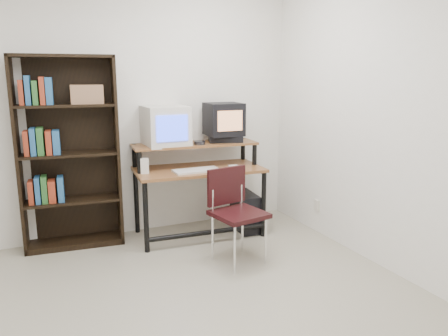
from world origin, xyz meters
name	(u,v)px	position (x,y,z in m)	size (l,w,h in m)	color
floor	(177,327)	(0.00, 0.00, -0.01)	(4.00, 4.00, 0.01)	#AEA690
back_wall	(114,114)	(0.00, 2.00, 1.30)	(4.00, 0.01, 2.60)	white
front_wall	(447,265)	(0.00, -2.00, 1.30)	(4.00, 0.01, 2.60)	white
right_wall	(408,125)	(2.00, 0.00, 1.30)	(0.01, 4.00, 2.60)	white
computer_desk	(198,171)	(0.78, 1.62, 0.70)	(1.37, 0.76, 0.98)	brown
crt_monitor	(165,126)	(0.48, 1.78, 1.18)	(0.44, 0.45, 0.41)	beige
vcr	(225,139)	(1.14, 1.71, 1.01)	(0.36, 0.26, 0.08)	black
crt_tv	(224,119)	(1.13, 1.73, 1.23)	(0.39, 0.39, 0.35)	black
cd_spindle	(200,143)	(0.81, 1.63, 0.99)	(0.12, 0.12, 0.05)	#26262B
keyboard	(197,171)	(0.71, 1.46, 0.74)	(0.47, 0.21, 0.04)	beige
mousepad	(235,169)	(1.14, 1.47, 0.72)	(0.22, 0.18, 0.01)	black
mouse	(233,167)	(1.13, 1.49, 0.74)	(0.10, 0.06, 0.03)	white
desk_speaker	(144,166)	(0.20, 1.59, 0.80)	(0.08, 0.07, 0.17)	beige
pc_tower	(245,211)	(1.30, 1.53, 0.21)	(0.20, 0.45, 0.42)	black
school_chair	(234,205)	(0.84, 0.85, 0.53)	(0.50, 0.50, 0.86)	black
bookshelf	(69,151)	(-0.48, 1.86, 0.96)	(0.97, 0.40, 1.89)	black
wall_outlet	(317,205)	(1.99, 1.15, 0.30)	(0.02, 0.08, 0.12)	beige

